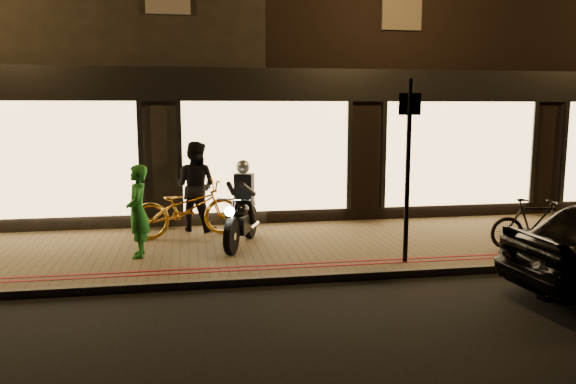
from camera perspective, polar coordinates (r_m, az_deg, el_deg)
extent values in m
plane|color=black|center=(8.69, 1.42, -9.27)|extent=(90.00, 90.00, 0.00)
cube|color=brown|center=(10.57, -0.72, -5.70)|extent=(50.00, 4.00, 0.12)
cube|color=#59544C|center=(8.72, 1.36, -8.80)|extent=(50.00, 0.14, 0.12)
cube|color=maroon|center=(9.08, 0.86, -7.68)|extent=(50.00, 0.06, 0.01)
cube|color=maroon|center=(9.27, 0.63, -7.34)|extent=(50.00, 0.06, 0.01)
cube|color=black|center=(17.73, -24.81, 12.91)|extent=(12.00, 10.00, 8.50)
cube|color=black|center=(18.81, 14.44, 13.12)|extent=(12.00, 10.00, 8.50)
cube|color=black|center=(12.18, -2.25, 10.84)|extent=(48.00, 0.12, 0.70)
cube|color=#FFCB7F|center=(12.43, -23.25, 3.00)|extent=(3.60, 0.06, 2.38)
cube|color=#FFCB7F|center=(12.21, -2.20, 3.60)|extent=(3.60, 0.06, 2.38)
cube|color=#FFCB7F|center=(13.57, 17.03, 3.73)|extent=(3.60, 0.06, 2.38)
cylinder|color=black|center=(9.85, -5.76, -4.52)|extent=(0.34, 0.64, 0.64)
cylinder|color=black|center=(11.08, -3.86, -3.04)|extent=(0.34, 0.64, 0.64)
cylinder|color=silver|center=(9.85, -5.76, -4.52)|extent=(0.18, 0.18, 0.14)
cylinder|color=silver|center=(11.08, -3.86, -3.04)|extent=(0.18, 0.18, 0.14)
cube|color=black|center=(10.49, -4.69, -3.25)|extent=(0.49, 0.75, 0.30)
ellipsoid|color=black|center=(10.31, -4.90, -1.76)|extent=(0.48, 0.59, 0.29)
cube|color=black|center=(10.72, -4.28, -1.36)|extent=(0.40, 0.59, 0.09)
cylinder|color=silver|center=(9.87, -5.57, -0.76)|extent=(0.57, 0.24, 0.03)
cylinder|color=silver|center=(9.84, -5.70, -2.75)|extent=(0.16, 0.32, 0.71)
sphere|color=white|center=(9.68, -5.95, -1.98)|extent=(0.22, 0.22, 0.17)
cylinder|color=silver|center=(10.91, -3.44, -3.42)|extent=(0.26, 0.54, 0.07)
cube|color=black|center=(10.54, -4.48, 0.39)|extent=(0.40, 0.33, 0.55)
sphere|color=silver|center=(10.44, -4.60, 2.58)|extent=(0.34, 0.34, 0.26)
cylinder|color=black|center=(10.28, -5.81, 0.34)|extent=(0.22, 0.61, 0.34)
cylinder|color=black|center=(10.19, -4.09, 0.29)|extent=(0.37, 0.57, 0.34)
cylinder|color=black|center=(10.62, -5.24, -2.02)|extent=(0.13, 0.27, 0.46)
cylinder|color=black|center=(10.54, -3.78, -2.08)|extent=(0.26, 0.28, 0.46)
cylinder|color=black|center=(9.36, 12.07, 1.98)|extent=(0.10, 0.10, 3.00)
cube|color=black|center=(9.30, 12.28, 8.72)|extent=(0.34, 0.15, 0.35)
imported|color=gold|center=(11.27, -10.27, -1.66)|extent=(2.28, 1.21, 1.14)
imported|color=black|center=(11.04, 23.68, -3.01)|extent=(1.60, 0.67, 0.93)
imported|color=#1E7322|center=(9.90, -15.03, -1.90)|extent=(0.41, 0.60, 1.59)
imported|color=black|center=(11.79, -9.41, 0.58)|extent=(1.13, 1.04, 1.86)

